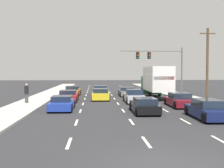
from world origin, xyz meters
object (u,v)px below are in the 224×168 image
car_red (68,96)px  car_tan (100,91)px  car_navy (207,110)px  pedestrian_near_corner (27,93)px  box_truck (156,80)px  car_black (144,106)px  utility_pole_mid (207,63)px  car_orange (73,91)px  car_yellow (101,94)px  car_maroon (180,100)px  car_silver (134,96)px  traffic_signal_mast (156,59)px  car_gray (127,92)px  car_blue (62,103)px

car_red → car_tan: car_tan is taller
car_navy → pedestrian_near_corner: size_ratio=2.47×
box_truck → car_black: bearing=-106.7°
utility_pole_mid → pedestrian_near_corner: size_ratio=4.37×
car_orange → car_yellow: car_orange is taller
box_truck → car_maroon: (0.40, -7.86, -1.55)m
car_silver → pedestrian_near_corner: pedestrian_near_corner is taller
box_truck → car_silver: bearing=-127.6°
traffic_signal_mast → pedestrian_near_corner: size_ratio=4.90×
car_gray → box_truck: bearing=-48.6°
car_blue → box_truck: (9.83, 9.40, 1.58)m
car_red → pedestrian_near_corner: 4.43m
pedestrian_near_corner → car_maroon: bearing=-10.5°
car_gray → car_black: size_ratio=1.07×
utility_pole_mid → traffic_signal_mast: bearing=116.4°
car_tan → car_orange: bearing=-165.8°
car_yellow → car_orange: bearing=124.0°
utility_pole_mid → car_tan: bearing=154.0°
car_gray → car_yellow: bearing=-126.8°
car_yellow → pedestrian_near_corner: size_ratio=2.56×
car_silver → utility_pole_mid: (8.89, 3.16, 3.56)m
traffic_signal_mast → car_orange: bearing=-164.4°
car_black → car_navy: (3.69, -2.83, 0.05)m
box_truck → car_yellow: bearing=-169.6°
traffic_signal_mast → utility_pole_mid: bearing=-63.6°
car_navy → utility_pole_mid: utility_pole_mid is taller
car_maroon → traffic_signal_mast: 15.77m
box_truck → pedestrian_near_corner: (-13.67, -5.24, -1.04)m
car_orange → car_maroon: 15.79m
car_tan → pedestrian_near_corner: (-7.23, -10.15, 0.49)m
box_truck → car_navy: 14.38m
car_navy → car_yellow: bearing=117.2°
car_blue → utility_pole_mid: (15.52, 8.40, 3.63)m
car_orange → car_red: car_orange is taller
car_yellow → traffic_signal_mast: (8.09, 8.44, 4.35)m
car_red → car_silver: size_ratio=0.93×
car_blue → car_navy: (10.08, -4.90, 0.07)m
car_red → traffic_signal_mast: size_ratio=0.47×
utility_pole_mid → car_orange: bearing=162.3°
car_red → car_orange: bearing=90.7°
box_truck → car_maroon: bearing=-87.1°
car_navy → utility_pole_mid: bearing=67.8°
car_silver → car_black: car_silver is taller
car_red → car_navy: size_ratio=0.93×
car_silver → traffic_signal_mast: 13.11m
car_tan → car_silver: (3.23, -9.07, 0.03)m
car_orange → car_navy: 20.99m
car_red → utility_pole_mid: bearing=7.0°
pedestrian_near_corner → car_navy: bearing=-33.1°
car_red → car_navy: bearing=-48.2°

